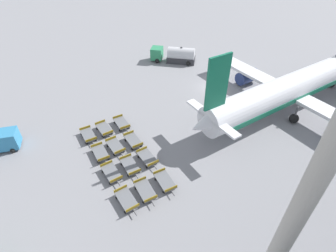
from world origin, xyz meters
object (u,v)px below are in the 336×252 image
Objects in this scene: baggage_dolly_row_mid_a_col_b at (116,146)px; baggage_dolly_row_mid_b_col_d at (165,181)px; baggage_dolly_row_mid_a_col_d at (145,191)px; apron_light_mast at (301,207)px; airplane at (295,87)px; fuel_tanker_secondary at (176,55)px; baggage_dolly_row_mid_b_col_a at (122,123)px; baggage_dolly_row_mid_b_col_b at (133,141)px; baggage_dolly_row_mid_b_col_c at (147,158)px; baggage_dolly_row_mid_a_col_a at (104,129)px; baggage_dolly_row_near_col_b at (100,153)px; baggage_dolly_row_near_col_a at (88,135)px; baggage_dolly_row_near_col_d at (127,200)px; baggage_dolly_row_near_col_c at (112,173)px; baggage_dolly_row_mid_a_col_c at (130,166)px.

baggage_dolly_row_mid_a_col_b is 0.99× the size of baggage_dolly_row_mid_b_col_d.
apron_light_mast reaches higher than baggage_dolly_row_mid_a_col_d.
airplane reaches higher than baggage_dolly_row_mid_a_col_d.
fuel_tanker_secondary is 22.02m from baggage_dolly_row_mid_b_col_a.
baggage_dolly_row_mid_b_col_c is at bearing -6.49° from baggage_dolly_row_mid_b_col_b.
apron_light_mast is (13.08, -5.00, 14.81)m from baggage_dolly_row_mid_b_col_d.
airplane is 27.56m from baggage_dolly_row_mid_a_col_a.
baggage_dolly_row_mid_b_col_d is at bearing 8.69° from baggage_dolly_row_mid_a_col_b.
baggage_dolly_row_mid_b_col_d is at bearing 159.09° from apron_light_mast.
baggage_dolly_row_near_col_b is at bearing -98.55° from baggage_dolly_row_mid_b_col_b.
baggage_dolly_row_near_col_a is 2.20m from baggage_dolly_row_mid_a_col_a.
baggage_dolly_row_near_col_a is 1.00× the size of baggage_dolly_row_near_col_d.
apron_light_mast is at bearing -11.23° from baggage_dolly_row_mid_a_col_d.
baggage_dolly_row_near_col_a and baggage_dolly_row_mid_b_col_c have the same top height.
airplane is 10.61× the size of baggage_dolly_row_near_col_d.
baggage_dolly_row_near_col_a is 11.63m from baggage_dolly_row_near_col_d.
baggage_dolly_row_near_col_b and baggage_dolly_row_near_col_d have the same top height.
baggage_dolly_row_near_col_b and baggage_dolly_row_mid_a_col_d have the same top height.
baggage_dolly_row_mid_a_col_a and baggage_dolly_row_mid_a_col_b have the same top height.
baggage_dolly_row_near_col_b is 2.00m from baggage_dolly_row_mid_a_col_b.
airplane is at bearing 88.98° from baggage_dolly_row_mid_b_col_d.
baggage_dolly_row_mid_b_col_d is at bearing 3.10° from baggage_dolly_row_mid_a_col_a.
baggage_dolly_row_near_col_a is 4.66m from baggage_dolly_row_mid_b_col_a.
apron_light_mast is at bearing -9.85° from baggage_dolly_row_mid_a_col_a.
baggage_dolly_row_near_col_c is 0.99× the size of baggage_dolly_row_mid_b_col_d.
apron_light_mast reaches higher than baggage_dolly_row_mid_b_col_d.
airplane is at bearing 64.72° from baggage_dolly_row_near_col_a.
apron_light_mast reaches higher than baggage_dolly_row_mid_b_col_b.
baggage_dolly_row_near_col_d is (7.59, -1.17, 0.00)m from baggage_dolly_row_near_col_b.
baggage_dolly_row_mid_a_col_b is 0.99× the size of baggage_dolly_row_mid_a_col_d.
baggage_dolly_row_near_col_c is at bearing -58.66° from baggage_dolly_row_mid_b_col_b.
baggage_dolly_row_mid_a_col_c is 4.54m from baggage_dolly_row_mid_b_col_d.
baggage_dolly_row_near_col_a and baggage_dolly_row_mid_a_col_a have the same top height.
baggage_dolly_row_mid_b_col_c and baggage_dolly_row_mid_b_col_d have the same top height.
baggage_dolly_row_mid_a_col_c is at bearing -7.19° from baggage_dolly_row_mid_a_col_a.
baggage_dolly_row_mid_b_col_b and baggage_dolly_row_mid_b_col_d have the same top height.
baggage_dolly_row_near_col_a and baggage_dolly_row_mid_b_col_b have the same top height.
baggage_dolly_row_mid_a_col_b is (3.88, -0.59, 0.00)m from baggage_dolly_row_mid_a_col_a.
fuel_tanker_secondary is 2.31× the size of baggage_dolly_row_mid_a_col_b.
baggage_dolly_row_mid_a_col_c is (-3.61, 2.78, 0.00)m from baggage_dolly_row_near_col_d.
baggage_dolly_row_mid_a_col_a is (0.19, 2.19, 0.00)m from baggage_dolly_row_near_col_a.
baggage_dolly_row_near_col_d is at bearing 177.51° from apron_light_mast.
baggage_dolly_row_near_col_b is 1.00× the size of baggage_dolly_row_mid_b_col_d.
baggage_dolly_row_near_col_a is at bearing -156.97° from baggage_dolly_row_mid_b_col_c.
airplane is at bearing 72.26° from baggage_dolly_row_near_col_b.
baggage_dolly_row_near_col_b is at bearing -34.57° from baggage_dolly_row_mid_a_col_a.
airplane is 10.62× the size of baggage_dolly_row_mid_a_col_b.
baggage_dolly_row_mid_b_col_b is 0.13× the size of apron_light_mast.
baggage_dolly_row_near_col_b and baggage_dolly_row_mid_a_col_b have the same top height.
baggage_dolly_row_mid_a_col_d is (7.75, -1.10, 0.00)m from baggage_dolly_row_mid_a_col_b.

